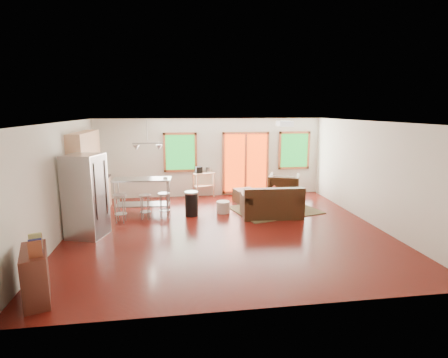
{
  "coord_description": "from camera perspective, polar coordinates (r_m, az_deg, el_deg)",
  "views": [
    {
      "loc": [
        -1.2,
        -8.04,
        2.88
      ],
      "look_at": [
        0.0,
        0.3,
        1.2
      ],
      "focal_mm": 28.0,
      "sensor_mm": 36.0,
      "label": 1
    }
  ],
  "objects": [
    {
      "name": "floor",
      "position": [
        8.63,
        0.29,
        -8.29
      ],
      "size": [
        7.5,
        7.0,
        0.02
      ],
      "primitive_type": "cube",
      "color": "#3C0B08",
      "rests_on": "ground"
    },
    {
      "name": "ceiling",
      "position": [
        8.14,
        0.31,
        9.37
      ],
      "size": [
        7.5,
        7.0,
        0.02
      ],
      "primitive_type": "cube",
      "color": "white",
      "rests_on": "ground"
    },
    {
      "name": "back_wall",
      "position": [
        11.72,
        -2.24,
        3.51
      ],
      "size": [
        7.5,
        0.02,
        2.6
      ],
      "primitive_type": "cube",
      "color": "silver",
      "rests_on": "ground"
    },
    {
      "name": "left_wall",
      "position": [
        8.59,
        -25.37,
        -0.43
      ],
      "size": [
        0.02,
        7.0,
        2.6
      ],
      "primitive_type": "cube",
      "color": "silver",
      "rests_on": "ground"
    },
    {
      "name": "right_wall",
      "position": [
        9.58,
        23.13,
        0.87
      ],
      "size": [
        0.02,
        7.0,
        2.6
      ],
      "primitive_type": "cube",
      "color": "silver",
      "rests_on": "ground"
    },
    {
      "name": "front_wall",
      "position": [
        4.95,
        6.36,
        -7.41
      ],
      "size": [
        7.5,
        0.02,
        2.6
      ],
      "primitive_type": "cube",
      "color": "silver",
      "rests_on": "ground"
    },
    {
      "name": "window_left",
      "position": [
        11.59,
        -7.16,
        4.34
      ],
      "size": [
        1.1,
        0.05,
        1.3
      ],
      "color": "#125E1B",
      "rests_on": "back_wall"
    },
    {
      "name": "french_doors",
      "position": [
        11.89,
        3.56,
        2.63
      ],
      "size": [
        1.6,
        0.05,
        2.1
      ],
      "color": "#C22F07",
      "rests_on": "back_wall"
    },
    {
      "name": "window_right",
      "position": [
        12.29,
        11.39,
        4.6
      ],
      "size": [
        1.1,
        0.05,
        1.3
      ],
      "color": "#125E1B",
      "rests_on": "back_wall"
    },
    {
      "name": "rug",
      "position": [
        10.32,
        8.28,
        -4.99
      ],
      "size": [
        2.68,
        2.31,
        0.02
      ],
      "primitive_type": "cube",
      "rotation": [
        0.0,
        0.0,
        0.27
      ],
      "color": "#3D5636",
      "rests_on": "floor"
    },
    {
      "name": "loveseat",
      "position": [
        9.63,
        7.77,
        -4.13
      ],
      "size": [
        1.65,
        0.99,
        0.86
      ],
      "rotation": [
        0.0,
        0.0,
        -0.05
      ],
      "color": "black",
      "rests_on": "floor"
    },
    {
      "name": "coffee_table",
      "position": [
        10.5,
        8.23,
        -2.75
      ],
      "size": [
        1.19,
        0.97,
        0.41
      ],
      "rotation": [
        0.0,
        0.0,
        0.39
      ],
      "color": "#3C1810",
      "rests_on": "floor"
    },
    {
      "name": "armchair",
      "position": [
        11.37,
        9.74,
        -1.11
      ],
      "size": [
        1.18,
        1.14,
        0.95
      ],
      "primitive_type": "imported",
      "rotation": [
        0.0,
        0.0,
        2.76
      ],
      "color": "black",
      "rests_on": "floor"
    },
    {
      "name": "ottoman",
      "position": [
        11.04,
        3.47,
        -2.76
      ],
      "size": [
        0.75,
        0.75,
        0.42
      ],
      "primitive_type": "cube",
      "rotation": [
        0.0,
        0.0,
        0.22
      ],
      "color": "black",
      "rests_on": "floor"
    },
    {
      "name": "pouf",
      "position": [
        9.93,
        -0.15,
        -4.6
      ],
      "size": [
        0.46,
        0.46,
        0.33
      ],
      "primitive_type": "cylinder",
      "rotation": [
        0.0,
        0.0,
        0.25
      ],
      "color": "beige",
      "rests_on": "floor"
    },
    {
      "name": "vase",
      "position": [
        10.44,
        8.22,
        -2.02
      ],
      "size": [
        0.2,
        0.2,
        0.28
      ],
      "rotation": [
        0.0,
        0.0,
        -0.23
      ],
      "color": "silver",
      "rests_on": "coffee_table"
    },
    {
      "name": "book",
      "position": [
        10.45,
        10.83,
        -1.79
      ],
      "size": [
        0.23,
        0.09,
        0.31
      ],
      "primitive_type": "imported",
      "rotation": [
        0.0,
        0.0,
        -0.26
      ],
      "color": "brown",
      "rests_on": "coffee_table"
    },
    {
      "name": "cabinets",
      "position": [
        10.2,
        -20.98,
        -0.52
      ],
      "size": [
        0.64,
        2.24,
        2.3
      ],
      "color": "tan",
      "rests_on": "floor"
    },
    {
      "name": "refrigerator",
      "position": [
        8.54,
        -21.61,
        -2.59
      ],
      "size": [
        0.95,
        0.93,
        1.9
      ],
      "rotation": [
        0.0,
        0.0,
        -0.3
      ],
      "color": "#B7BABC",
      "rests_on": "floor"
    },
    {
      "name": "island",
      "position": [
        9.99,
        -13.2,
        -1.69
      ],
      "size": [
        1.63,
        0.74,
        1.0
      ],
      "rotation": [
        0.0,
        0.0,
        -0.07
      ],
      "color": "#B7BABC",
      "rests_on": "floor"
    },
    {
      "name": "cup",
      "position": [
        9.77,
        -9.55,
        0.1
      ],
      "size": [
        0.15,
        0.13,
        0.13
      ],
      "primitive_type": "imported",
      "rotation": [
        0.0,
        0.0,
        0.23
      ],
      "color": "white",
      "rests_on": "island"
    },
    {
      "name": "bar_stool_a",
      "position": [
        9.39,
        -16.62,
        -3.55
      ],
      "size": [
        0.39,
        0.39,
        0.75
      ],
      "rotation": [
        0.0,
        0.0,
        -0.13
      ],
      "color": "#B7BABC",
      "rests_on": "floor"
    },
    {
      "name": "bar_stool_b",
      "position": [
        9.51,
        -12.78,
        -3.54
      ],
      "size": [
        0.35,
        0.35,
        0.67
      ],
      "rotation": [
        0.0,
        0.0,
        -0.13
      ],
      "color": "#B7BABC",
      "rests_on": "floor"
    },
    {
      "name": "bar_stool_c",
      "position": [
        9.53,
        -9.76,
        -3.3
      ],
      "size": [
        0.38,
        0.38,
        0.68
      ],
      "rotation": [
        0.0,
        0.0,
        0.22
      ],
      "color": "#B7BABC",
      "rests_on": "floor"
    },
    {
      "name": "trash_can",
      "position": [
        9.66,
        -5.33,
        -4.0
      ],
      "size": [
        0.41,
        0.41,
        0.68
      ],
      "rotation": [
        0.0,
        0.0,
        -0.13
      ],
      "color": "black",
      "rests_on": "floor"
    },
    {
      "name": "kitchen_cart",
      "position": [
        11.63,
        -3.47,
        0.48
      ],
      "size": [
        0.78,
        0.62,
        1.04
      ],
      "rotation": [
        0.0,
        0.0,
        0.3
      ],
      "color": "tan",
      "rests_on": "floor"
    },
    {
      "name": "bookshelf",
      "position": [
        6.22,
        -28.42,
        -13.5
      ],
      "size": [
        0.62,
        0.96,
        1.06
      ],
      "rotation": [
        0.0,
        0.0,
        0.32
      ],
      "color": "#3C1810",
      "rests_on": "floor"
    },
    {
      "name": "ceiling_flush",
      "position": [
        9.09,
        9.87,
        8.9
      ],
      "size": [
        0.35,
        0.35,
        0.12
      ],
      "primitive_type": "cube",
      "color": "white",
      "rests_on": "ceiling"
    },
    {
      "name": "pendant_light",
      "position": [
        9.62,
        -12.37,
        5.15
      ],
      "size": [
        0.8,
        0.18,
        0.79
      ],
      "color": "gray",
      "rests_on": "ceiling"
    }
  ]
}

